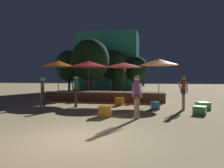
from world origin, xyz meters
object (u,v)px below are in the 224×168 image
(cube_seat_2, at_px, (200,110))
(background_tree_0, at_px, (69,66))
(cube_seat_4, at_px, (120,101))
(person_2, at_px, (183,90))
(background_tree_2, at_px, (118,75))
(background_tree_3, at_px, (90,60))
(patio_umbrella_2, at_px, (88,64))
(bistro_chair_1, at_px, (109,84))
(patio_umbrella_0, at_px, (123,65))
(cube_seat_3, at_px, (155,105))
(background_tree_1, at_px, (113,65))
(bistro_chair_0, at_px, (92,84))
(patio_umbrella_1, at_px, (58,64))
(background_tree_4, at_px, (137,69))
(person_0, at_px, (76,90))
(person_1, at_px, (43,90))
(frisbee_disc, at_px, (134,118))
(person_3, at_px, (137,95))
(patio_umbrella_3, at_px, (159,62))
(bistro_chair_2, at_px, (142,84))
(cube_seat_1, at_px, (105,111))
(cube_seat_0, at_px, (203,106))

(cube_seat_2, relative_size, background_tree_0, 0.14)
(cube_seat_4, xyz_separation_m, person_2, (3.75, -1.21, 0.85))
(background_tree_2, height_order, background_tree_3, background_tree_3)
(patio_umbrella_2, relative_size, bistro_chair_1, 3.44)
(patio_umbrella_0, bearing_deg, background_tree_2, 102.76)
(cube_seat_3, xyz_separation_m, background_tree_1, (-5.34, 14.25, 3.09))
(background_tree_0, bearing_deg, bistro_chair_0, -57.23)
(patio_umbrella_1, distance_m, bistro_chair_0, 3.04)
(cube_seat_3, bearing_deg, patio_umbrella_2, 146.76)
(background_tree_4, bearing_deg, background_tree_1, -158.66)
(patio_umbrella_2, distance_m, person_0, 3.81)
(patio_umbrella_0, relative_size, background_tree_2, 0.95)
(person_0, relative_size, bistro_chair_0, 2.03)
(bistro_chair_1, relative_size, background_tree_0, 0.17)
(person_1, xyz_separation_m, background_tree_3, (0.18, 8.92, 2.56))
(frisbee_disc, relative_size, background_tree_0, 0.05)
(background_tree_2, xyz_separation_m, background_tree_4, (1.59, 4.04, 0.82))
(patio_umbrella_2, xyz_separation_m, person_3, (4.26, -6.43, -1.76))
(bistro_chair_0, height_order, background_tree_0, background_tree_0)
(background_tree_2, bearing_deg, cube_seat_4, -79.15)
(patio_umbrella_3, relative_size, cube_seat_4, 5.66)
(person_1, relative_size, person_3, 0.95)
(cube_seat_2, relative_size, frisbee_disc, 2.96)
(patio_umbrella_3, distance_m, person_2, 3.85)
(bistro_chair_0, distance_m, background_tree_0, 10.86)
(patio_umbrella_1, bearing_deg, bistro_chair_2, 8.14)
(patio_umbrella_3, distance_m, cube_seat_4, 4.07)
(bistro_chair_1, bearing_deg, person_3, -2.30)
(cube_seat_2, xyz_separation_m, background_tree_3, (-8.65, 9.88, 3.36))
(bistro_chair_2, bearing_deg, background_tree_1, 168.56)
(background_tree_0, bearing_deg, patio_umbrella_2, -59.71)
(person_0, distance_m, background_tree_2, 11.47)
(background_tree_0, bearing_deg, cube_seat_3, -50.77)
(cube_seat_3, relative_size, frisbee_disc, 2.19)
(frisbee_disc, bearing_deg, background_tree_3, 116.02)
(person_3, xyz_separation_m, bistro_chair_1, (-2.94, 7.79, 0.23))
(patio_umbrella_2, height_order, frisbee_disc, patio_umbrella_2)
(cube_seat_1, relative_size, person_2, 0.35)
(cube_seat_1, xyz_separation_m, person_3, (1.47, -0.32, 0.79))
(cube_seat_0, bearing_deg, bistro_chair_2, 135.47)
(patio_umbrella_3, xyz_separation_m, cube_seat_1, (-2.39, -6.07, -2.61))
(cube_seat_4, relative_size, bistro_chair_2, 0.62)
(patio_umbrella_0, relative_size, person_0, 1.61)
(bistro_chair_2, distance_m, background_tree_0, 13.47)
(cube_seat_1, distance_m, bistro_chair_2, 7.16)
(patio_umbrella_3, height_order, cube_seat_1, patio_umbrella_3)
(cube_seat_3, relative_size, background_tree_4, 0.12)
(bistro_chair_0, bearing_deg, patio_umbrella_0, 2.22)
(patio_umbrella_2, bearing_deg, patio_umbrella_0, -5.49)
(person_0, relative_size, background_tree_0, 0.35)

